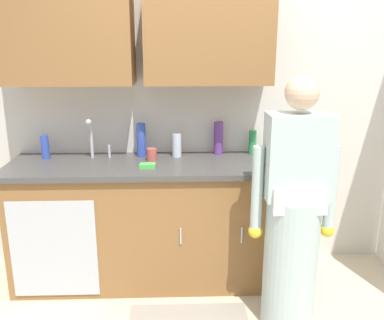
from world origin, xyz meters
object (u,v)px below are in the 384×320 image
(bottle_water_tall, at_px, (218,138))
(bottle_water_short, at_px, (252,142))
(person_at_sink, at_px, (293,226))
(cup_by_sink, at_px, (152,155))
(sponge, at_px, (147,166))
(sink, at_px, (94,165))
(bottle_dish_liquid, at_px, (45,147))
(bottle_soap, at_px, (141,140))
(bottle_cleaner_spray, at_px, (177,145))

(bottle_water_tall, bearing_deg, bottle_water_short, -1.98)
(person_at_sink, bearing_deg, bottle_water_short, 98.75)
(cup_by_sink, bearing_deg, sponge, -96.21)
(sponge, bearing_deg, person_at_sink, -26.50)
(sink, bearing_deg, person_at_sink, -24.25)
(bottle_water_tall, bearing_deg, cup_by_sink, -161.00)
(sink, height_order, bottle_dish_liquid, sink)
(sink, height_order, bottle_soap, sink)
(bottle_cleaner_spray, distance_m, sponge, 0.37)
(bottle_dish_liquid, bearing_deg, bottle_cleaner_spray, 0.99)
(bottle_soap, bearing_deg, bottle_cleaner_spray, -3.24)
(bottle_water_tall, bearing_deg, person_at_sink, -64.44)
(sink, bearing_deg, bottle_water_tall, 13.65)
(bottle_water_tall, relative_size, bottle_cleaner_spray, 1.39)
(sink, height_order, bottle_water_tall, sink)
(bottle_cleaner_spray, bearing_deg, cup_by_sink, -150.45)
(person_at_sink, height_order, cup_by_sink, person_at_sink)
(cup_by_sink, bearing_deg, bottle_water_tall, 19.00)
(bottle_dish_liquid, relative_size, bottle_water_short, 0.95)
(sink, xyz_separation_m, bottle_water_tall, (0.93, 0.23, 0.14))
(bottle_water_short, bearing_deg, bottle_water_tall, 178.02)
(sink, relative_size, bottle_cleaner_spray, 2.73)
(bottle_dish_liquid, height_order, bottle_soap, bottle_soap)
(bottle_dish_liquid, xyz_separation_m, bottle_cleaner_spray, (1.00, 0.02, 0.00))
(cup_by_sink, bearing_deg, bottle_dish_liquid, 173.73)
(bottle_water_tall, bearing_deg, bottle_dish_liquid, -176.19)
(bottle_cleaner_spray, bearing_deg, bottle_water_short, 5.90)
(bottle_water_tall, xyz_separation_m, bottle_cleaner_spray, (-0.33, -0.07, -0.04))
(cup_by_sink, distance_m, sponge, 0.19)
(bottle_cleaner_spray, height_order, cup_by_sink, bottle_cleaner_spray)
(sink, relative_size, cup_by_sink, 5.41)
(sink, relative_size, bottle_water_tall, 1.96)
(person_at_sink, distance_m, bottle_dish_liquid, 1.90)
(bottle_dish_liquid, relative_size, bottle_water_tall, 0.70)
(bottle_water_short, bearing_deg, cup_by_sink, -167.91)
(sponge, bearing_deg, sink, 161.27)
(sink, xyz_separation_m, bottle_cleaner_spray, (0.61, 0.16, 0.11))
(person_at_sink, bearing_deg, cup_by_sink, 144.50)
(cup_by_sink, height_order, sponge, cup_by_sink)
(bottle_cleaner_spray, height_order, sponge, bottle_cleaner_spray)
(bottle_soap, bearing_deg, person_at_sink, -37.77)
(bottle_dish_liquid, xyz_separation_m, bottle_water_tall, (1.32, 0.09, 0.04))
(sink, xyz_separation_m, cup_by_sink, (0.42, 0.05, 0.06))
(bottle_soap, relative_size, bottle_water_tall, 1.02)
(bottle_soap, xyz_separation_m, bottle_cleaner_spray, (0.27, -0.02, -0.04))
(bottle_dish_liquid, bearing_deg, bottle_soap, 2.58)
(bottle_water_short, bearing_deg, person_at_sink, -81.25)
(sink, distance_m, bottle_dish_liquid, 0.43)
(bottle_dish_liquid, xyz_separation_m, bottle_soap, (0.72, 0.03, 0.04))
(sink, bearing_deg, sponge, -18.73)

